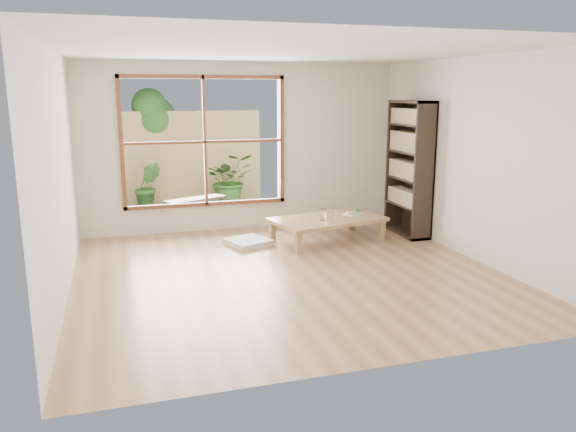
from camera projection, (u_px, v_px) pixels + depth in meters
name	position (u px, v px, depth m)	size (l,w,h in m)	color
ground	(288.00, 273.00, 6.81)	(5.00, 5.00, 0.00)	tan
low_table	(327.00, 221.00, 8.21)	(1.76, 1.24, 0.35)	#967649
floor_cushion	(248.00, 242.00, 8.06)	(0.54, 0.54, 0.08)	silver
bookshelf	(409.00, 169.00, 8.48)	(0.32, 0.91, 2.03)	black
glass_tall	(323.00, 215.00, 8.04)	(0.09, 0.09, 0.16)	silver
glass_mid	(334.00, 212.00, 8.37)	(0.06, 0.06, 0.09)	silver
glass_short	(324.00, 213.00, 8.32)	(0.07, 0.07, 0.09)	silver
glass_small	(321.00, 214.00, 8.23)	(0.07, 0.07, 0.09)	silver
food_tray	(354.00, 213.00, 8.42)	(0.35, 0.30, 0.09)	white
deck	(197.00, 216.00, 9.96)	(2.80, 2.00, 0.05)	#372F28
garden_bench	(196.00, 202.00, 9.63)	(1.11, 0.74, 0.34)	black
bamboo_fence	(188.00, 159.00, 10.70)	(2.80, 0.06, 1.80)	tan
shrub_right	(230.00, 179.00, 10.67)	(0.89, 0.77, 0.99)	#356424
shrub_left	(148.00, 186.00, 10.27)	(0.48, 0.39, 0.87)	#356424
garden_tree	(149.00, 120.00, 10.63)	(1.04, 0.85, 2.22)	#4C3D2D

